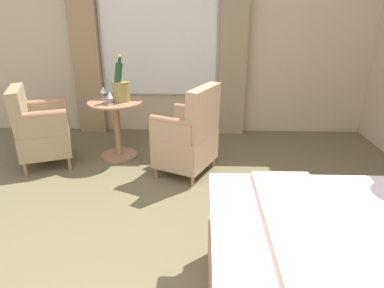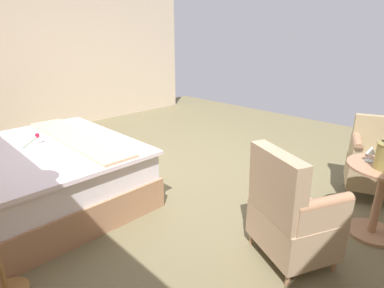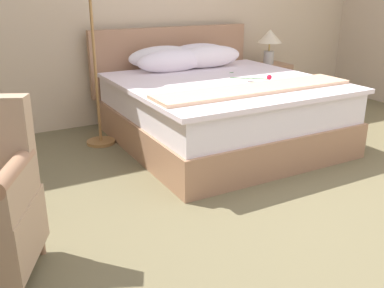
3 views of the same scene
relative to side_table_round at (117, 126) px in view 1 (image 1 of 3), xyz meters
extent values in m
cube|color=beige|center=(-1.04, 0.40, 1.05)|extent=(0.12, 5.74, 2.86)
cube|color=white|center=(-0.96, 0.40, 1.22)|extent=(0.02, 1.58, 2.15)
cube|color=white|center=(-0.93, 0.40, 1.22)|extent=(0.02, 1.50, 2.11)
cube|color=tan|center=(-0.88, 1.37, 0.92)|extent=(0.10, 0.36, 2.59)
cube|color=tan|center=(-0.88, -0.57, 0.92)|extent=(0.10, 0.36, 2.59)
cube|color=#DBB28B|center=(2.64, 1.49, 0.27)|extent=(1.85, 0.36, 0.03)
cylinder|color=#A77959|center=(0.00, 0.00, -0.36)|extent=(0.42, 0.42, 0.03)
cylinder|color=#A77959|center=(0.00, 0.00, -0.05)|extent=(0.07, 0.07, 0.65)
cylinder|color=#A77959|center=(0.00, 0.00, 0.28)|extent=(0.61, 0.61, 0.02)
cylinder|color=olive|center=(-0.01, 0.08, 0.40)|extent=(0.18, 0.18, 0.22)
torus|color=olive|center=(-0.01, 0.08, 0.51)|extent=(0.19, 0.19, 0.02)
cylinder|color=white|center=(-0.01, 0.08, 0.49)|extent=(0.16, 0.16, 0.03)
cylinder|color=#1E4723|center=(0.01, 0.06, 0.57)|extent=(0.11, 0.12, 0.32)
cylinder|color=#193D1E|center=(-0.01, 0.08, 0.75)|extent=(0.04, 0.04, 0.08)
sphere|color=gold|center=(-0.01, 0.08, 0.79)|extent=(0.04, 0.04, 0.04)
cylinder|color=white|center=(-0.10, -0.15, 0.30)|extent=(0.07, 0.07, 0.01)
cylinder|color=white|center=(-0.10, -0.15, 0.33)|extent=(0.01, 0.01, 0.07)
cone|color=white|center=(-0.10, -0.15, 0.40)|extent=(0.07, 0.07, 0.07)
cylinder|color=white|center=(0.14, -0.02, 0.30)|extent=(0.07, 0.07, 0.01)
cylinder|color=white|center=(0.14, -0.02, 0.33)|extent=(0.01, 0.01, 0.06)
cone|color=white|center=(0.14, -0.02, 0.40)|extent=(0.08, 0.08, 0.07)
cylinder|color=#A77959|center=(0.06, 0.72, -0.32)|extent=(0.04, 0.04, 0.11)
cylinder|color=#A77959|center=(0.52, 0.51, -0.32)|extent=(0.04, 0.04, 0.11)
cylinder|color=#A77959|center=(0.24, 1.11, -0.32)|extent=(0.04, 0.04, 0.11)
cylinder|color=#A77959|center=(0.70, 0.89, -0.32)|extent=(0.04, 0.04, 0.11)
cube|color=tan|center=(0.38, 0.81, -0.11)|extent=(0.74, 0.70, 0.32)
cube|color=tan|center=(0.46, 0.99, 0.31)|extent=(0.56, 0.36, 0.52)
cube|color=tan|center=(0.15, 0.89, 0.15)|extent=(0.28, 0.46, 0.20)
cylinder|color=#A77959|center=(0.15, 0.89, 0.25)|extent=(0.28, 0.46, 0.09)
cube|color=tan|center=(0.59, 0.69, 0.15)|extent=(0.28, 0.46, 0.20)
cylinder|color=#A77959|center=(0.59, 0.69, 0.25)|extent=(0.28, 0.46, 0.09)
cylinder|color=#A77959|center=(0.37, -0.46, -0.31)|extent=(0.04, 0.04, 0.14)
cylinder|color=#A77959|center=(-0.11, -0.65, -0.31)|extent=(0.04, 0.04, 0.14)
cylinder|color=#A77959|center=(0.53, -0.87, -0.31)|extent=(0.04, 0.04, 0.14)
cylinder|color=#A77959|center=(0.05, -1.06, -0.31)|extent=(0.04, 0.04, 0.14)
cube|color=tan|center=(0.21, -0.76, -0.10)|extent=(0.75, 0.70, 0.26)
cube|color=tan|center=(0.28, -0.96, 0.26)|extent=(0.58, 0.34, 0.48)
cube|color=tan|center=(0.43, -0.65, 0.14)|extent=(0.26, 0.48, 0.23)
cylinder|color=#A77959|center=(0.43, -0.65, 0.25)|extent=(0.26, 0.48, 0.09)
cube|color=tan|center=(-0.03, -0.83, 0.14)|extent=(0.26, 0.48, 0.23)
cylinder|color=#A77959|center=(-0.03, -0.83, 0.25)|extent=(0.26, 0.48, 0.09)
camera|label=1|loc=(3.71, 0.99, 1.26)|focal=32.00mm
camera|label=2|loc=(-0.48, 2.80, 1.32)|focal=28.00mm
camera|label=3|loc=(0.44, -1.39, 1.07)|focal=40.00mm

